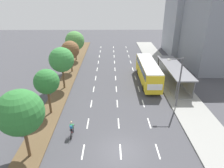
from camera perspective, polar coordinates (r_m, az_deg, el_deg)
ground_plane at (r=19.69m, az=2.44°, el=-18.68°), size 140.00×140.00×0.00m
median_strip at (r=37.62m, az=-11.81°, el=2.95°), size 2.60×52.00×0.12m
sidewalk_right at (r=38.26m, az=14.95°, el=3.02°), size 4.50×52.00×0.15m
lane_divider_left at (r=35.07m, az=-4.70°, el=1.71°), size 0.14×46.83×0.01m
lane_divider_center at (r=34.99m, az=1.03°, el=1.73°), size 0.14×46.83×0.01m
lane_divider_right at (r=35.25m, az=6.73°, el=1.74°), size 0.14×46.83×0.01m
bus_shelter at (r=33.67m, az=17.62°, el=3.04°), size 2.90×12.07×2.86m
bus at (r=33.19m, az=10.25°, el=3.89°), size 2.54×11.29×3.37m
cyclist at (r=21.31m, az=-11.43°, el=-12.61°), size 0.46×1.82×1.71m
median_tree_nearest at (r=17.92m, az=-24.70°, el=-7.43°), size 3.86×3.86×6.49m
median_tree_second at (r=24.04m, az=-18.19°, el=0.60°), size 2.93×2.93×5.62m
median_tree_third at (r=30.34m, az=-14.24°, el=6.72°), size 3.67×3.67×6.37m
median_tree_fourth at (r=37.19m, az=-11.85°, el=9.50°), size 3.26×3.26×5.78m
median_tree_fifth at (r=44.08m, az=-10.60°, el=12.02°), size 4.06×4.06×6.28m
streetlight at (r=25.70m, az=18.47°, el=1.21°), size 1.91×0.24×6.50m
building_near_right at (r=45.00m, az=28.25°, el=12.92°), size 11.61×14.07×13.40m
building_mid_right at (r=52.51m, az=20.61°, el=18.41°), size 7.99×9.89×18.72m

